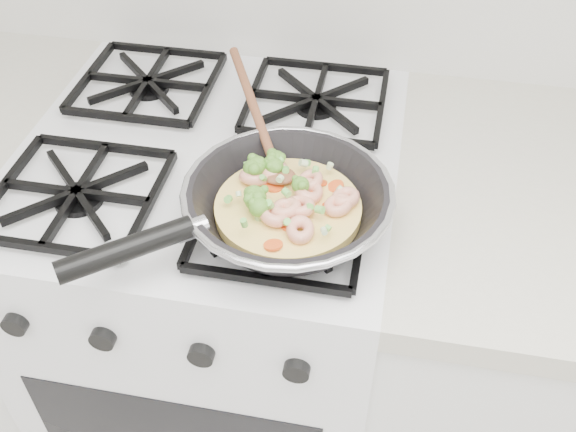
# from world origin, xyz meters

# --- Properties ---
(stove) EXTENTS (0.60, 0.60, 0.92)m
(stove) POSITION_xyz_m (0.00, 1.70, 0.46)
(stove) COLOR white
(stove) RESTS_ON ground
(skillet) EXTENTS (0.39, 0.49, 0.09)m
(skillet) POSITION_xyz_m (0.15, 1.55, 0.96)
(skillet) COLOR black
(skillet) RESTS_ON stove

